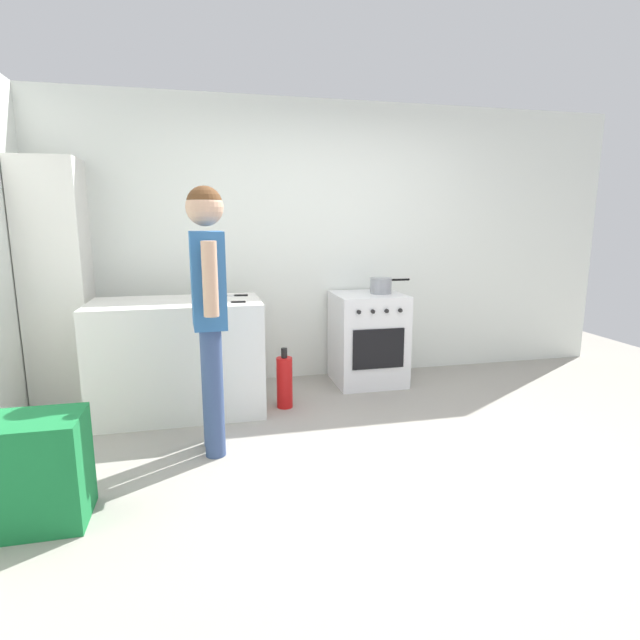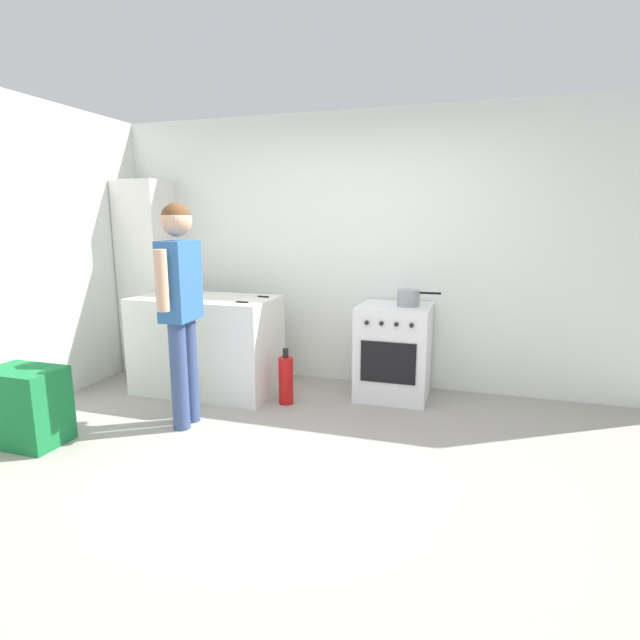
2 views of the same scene
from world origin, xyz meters
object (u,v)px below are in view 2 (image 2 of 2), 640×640
object	(u,v)px
person	(180,295)
fire_extinguisher	(286,380)
oven_left	(394,351)
recycling_crate_upper	(24,388)
knife_bread	(232,302)
knife_carving	(255,296)
pot	(409,298)
recycling_crate_lower	(29,425)
larder_cabinet	(149,277)

from	to	relation	value
person	fire_extinguisher	xyz separation A→B (m)	(0.58, 0.67, -0.82)
oven_left	recycling_crate_upper	distance (m)	2.96
knife_bread	recycling_crate_upper	xyz separation A→B (m)	(-1.02, -1.23, -0.48)
person	knife_carving	bearing A→B (deg)	79.60
pot	recycling_crate_upper	world-z (taller)	pot
knife_bread	person	world-z (taller)	person
knife_bread	fire_extinguisher	xyz separation A→B (m)	(0.46, 0.08, -0.69)
person	fire_extinguisher	distance (m)	1.21
recycling_crate_lower	knife_bread	bearing A→B (deg)	50.34
knife_bread	knife_carving	distance (m)	0.36
fire_extinguisher	recycling_crate_lower	xyz separation A→B (m)	(-1.49, -1.31, -0.08)
fire_extinguisher	recycling_crate_lower	distance (m)	1.99
recycling_crate_upper	larder_cabinet	world-z (taller)	larder_cabinet
knife_carving	larder_cabinet	size ratio (longest dim) A/B	0.17
pot	fire_extinguisher	bearing A→B (deg)	-154.37
recycling_crate_lower	knife_carving	bearing A→B (deg)	55.76
knife_carving	larder_cabinet	xyz separation A→B (m)	(-1.37, 0.31, 0.10)
recycling_crate_upper	recycling_crate_lower	bearing A→B (deg)	0.00
oven_left	larder_cabinet	world-z (taller)	larder_cabinet
knife_carving	recycling_crate_lower	world-z (taller)	knife_carving
knife_carving	recycling_crate_upper	distance (m)	1.98
recycling_crate_lower	recycling_crate_upper	distance (m)	0.28
fire_extinguisher	recycling_crate_upper	xyz separation A→B (m)	(-1.49, -1.31, 0.20)
oven_left	fire_extinguisher	xyz separation A→B (m)	(-0.87, -0.48, -0.21)
fire_extinguisher	larder_cabinet	xyz separation A→B (m)	(-1.78, 0.58, 0.78)
person	larder_cabinet	distance (m)	1.74
knife_bread	recycling_crate_lower	bearing A→B (deg)	-129.66
pot	knife_bread	xyz separation A→B (m)	(-1.45, -0.55, -0.02)
knife_bread	recycling_crate_lower	distance (m)	1.78
larder_cabinet	recycling_crate_lower	bearing A→B (deg)	-81.23
knife_bread	knife_carving	bearing A→B (deg)	80.91
knife_carving	fire_extinguisher	world-z (taller)	knife_carving
person	larder_cabinet	xyz separation A→B (m)	(-1.20, 1.25, -0.04)
recycling_crate_upper	larder_cabinet	size ratio (longest dim) A/B	0.26
knife_carving	larder_cabinet	bearing A→B (deg)	167.36
oven_left	recycling_crate_lower	bearing A→B (deg)	-142.76
oven_left	pot	size ratio (longest dim) A/B	2.24
knife_bread	fire_extinguisher	distance (m)	0.83
oven_left	person	distance (m)	1.95
knife_bread	recycling_crate_upper	world-z (taller)	knife_bread
pot	knife_bread	size ratio (longest dim) A/B	1.08
knife_bread	recycling_crate_lower	world-z (taller)	knife_bread
fire_extinguisher	oven_left	bearing A→B (deg)	28.78
pot	larder_cabinet	xyz separation A→B (m)	(-2.77, 0.11, 0.08)
knife_carving	knife_bread	bearing A→B (deg)	-99.09
person	recycling_crate_lower	size ratio (longest dim) A/B	3.31
knife_carving	fire_extinguisher	size ratio (longest dim) A/B	0.66
oven_left	fire_extinguisher	bearing A→B (deg)	-151.22
knife_carving	oven_left	bearing A→B (deg)	9.14
person	recycling_crate_lower	xyz separation A→B (m)	(-0.91, -0.64, -0.90)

